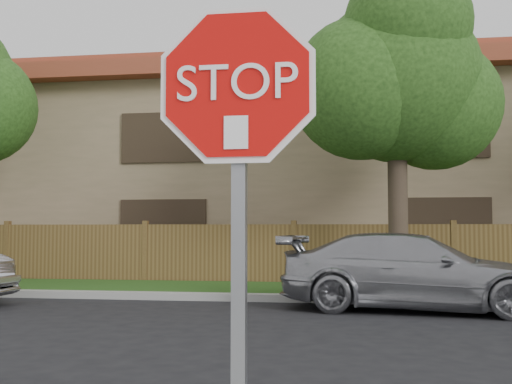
# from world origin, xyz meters

# --- Properties ---
(far_curb) EXTENTS (70.00, 0.30, 0.15)m
(far_curb) POSITION_xyz_m (0.00, 8.15, 0.07)
(far_curb) COLOR gray
(far_curb) RESTS_ON ground
(grass_strip) EXTENTS (70.00, 3.00, 0.12)m
(grass_strip) POSITION_xyz_m (0.00, 9.80, 0.06)
(grass_strip) COLOR #1E4714
(grass_strip) RESTS_ON ground
(fence) EXTENTS (70.00, 0.12, 1.60)m
(fence) POSITION_xyz_m (0.00, 11.40, 0.80)
(fence) COLOR brown
(fence) RESTS_ON ground
(apartment_building) EXTENTS (35.20, 9.20, 7.20)m
(apartment_building) POSITION_xyz_m (0.00, 17.00, 3.53)
(apartment_building) COLOR #8A7655
(apartment_building) RESTS_ON ground
(tree_mid) EXTENTS (4.80, 3.90, 7.35)m
(tree_mid) POSITION_xyz_m (2.52, 9.57, 4.87)
(tree_mid) COLOR #382B21
(tree_mid) RESTS_ON ground
(stop_sign) EXTENTS (1.01, 0.13, 2.55)m
(stop_sign) POSITION_xyz_m (0.79, -1.48, 1.83)
(stop_sign) COLOR gray
(stop_sign) RESTS_ON sidewalk_near
(sedan_right) EXTENTS (5.09, 2.58, 1.42)m
(sedan_right) POSITION_xyz_m (2.55, 7.20, 0.71)
(sedan_right) COLOR #97989E
(sedan_right) RESTS_ON ground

